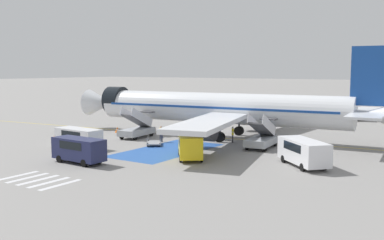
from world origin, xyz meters
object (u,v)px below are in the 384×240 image
at_px(boarding_stairs_forward, 137,129).
at_px(baggage_cart, 154,143).
at_px(service_van_3, 303,151).
at_px(service_van_0, 190,144).
at_px(traffic_cone_1, 56,134).
at_px(service_van_2, 79,148).
at_px(boarding_stairs_aft, 262,139).
at_px(fuel_tanker, 332,109).
at_px(ground_crew_1, 191,134).
at_px(airliner, 223,108).
at_px(ground_crew_2, 161,133).
at_px(traffic_cone_0, 117,130).
at_px(service_van_1, 78,136).
at_px(ground_crew_0, 233,133).

bearing_deg(boarding_stairs_forward, baggage_cart, -37.76).
bearing_deg(service_van_3, service_van_0, 147.61).
bearing_deg(baggage_cart, boarding_stairs_forward, 111.85).
distance_m(service_van_0, traffic_cone_1, 20.88).
relative_size(service_van_2, baggage_cart, 1.68).
bearing_deg(boarding_stairs_forward, boarding_stairs_aft, 0.00).
xyz_separation_m(fuel_tanker, ground_crew_1, (-5.81, -31.63, -0.68)).
relative_size(airliner, boarding_stairs_forward, 7.37).
xyz_separation_m(service_van_0, baggage_cart, (-7.11, 3.82, -1.06)).
bearing_deg(baggage_cart, service_van_3, -40.72).
bearing_deg(boarding_stairs_forward, fuel_tanker, 60.90).
distance_m(airliner, fuel_tanker, 26.87).
distance_m(service_van_3, ground_crew_2, 17.68).
bearing_deg(ground_crew_2, service_van_0, 101.35).
distance_m(service_van_0, baggage_cart, 8.14).
xyz_separation_m(airliner, fuel_tanker, (4.88, 26.37, -1.80)).
height_order(boarding_stairs_aft, traffic_cone_0, boarding_stairs_aft).
height_order(boarding_stairs_forward, service_van_1, boarding_stairs_forward).
bearing_deg(service_van_2, service_van_3, 121.50).
distance_m(service_van_1, traffic_cone_1, 9.23).
bearing_deg(ground_crew_1, fuel_tanker, 161.89).
height_order(boarding_stairs_forward, ground_crew_2, boarding_stairs_forward).
bearing_deg(service_van_3, ground_crew_2, 121.65).
bearing_deg(ground_crew_2, boarding_stairs_forward, -54.15).
distance_m(boarding_stairs_forward, baggage_cart, 5.89).
bearing_deg(service_van_3, ground_crew_0, 98.07).
height_order(fuel_tanker, service_van_3, fuel_tanker).
distance_m(boarding_stairs_aft, service_van_1, 18.62).
height_order(service_van_1, service_van_2, service_van_2).
distance_m(boarding_stairs_forward, fuel_tanker, 34.36).
relative_size(fuel_tanker, traffic_cone_0, 14.70).
bearing_deg(ground_crew_0, service_van_3, 28.36).
height_order(service_van_0, service_van_3, service_van_0).
xyz_separation_m(airliner, service_van_2, (-3.32, -19.00, -2.17)).
bearing_deg(airliner, ground_crew_0, -138.58).
relative_size(boarding_stairs_aft, traffic_cone_1, 8.77).
height_order(service_van_3, ground_crew_1, service_van_3).
relative_size(boarding_stairs_forward, ground_crew_1, 3.16).
bearing_deg(service_van_2, traffic_cone_0, -145.43).
xyz_separation_m(service_van_0, service_van_2, (-6.82, -6.86, -0.03)).
relative_size(service_van_1, ground_crew_1, 3.18).
bearing_deg(service_van_3, service_van_2, 162.52).
distance_m(service_van_3, traffic_cone_0, 27.23).
bearing_deg(boarding_stairs_aft, service_van_3, -48.50).
relative_size(boarding_stairs_forward, service_van_3, 0.98).
height_order(boarding_stairs_forward, ground_crew_0, boarding_stairs_forward).
xyz_separation_m(service_van_1, baggage_cart, (5.36, 5.57, -0.95)).
bearing_deg(service_van_1, boarding_stairs_aft, -53.16).
height_order(service_van_0, service_van_1, service_van_0).
bearing_deg(ground_crew_0, fuel_tanker, 148.24).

